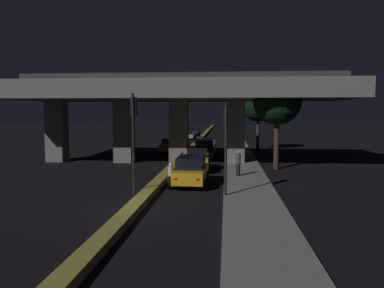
{
  "coord_description": "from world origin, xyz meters",
  "views": [
    {
      "loc": [
        4.11,
        -16.55,
        4.5
      ],
      "look_at": [
        0.9,
        18.31,
        1.42
      ],
      "focal_mm": 35.0,
      "sensor_mm": 36.0,
      "label": 1
    }
  ],
  "objects_px": {
    "car_dark_blue_fourth_oncoming": "(194,131)",
    "traffic_light_left_of_median": "(134,127)",
    "car_taxi_yellow_lead_oncoming": "(170,145)",
    "motorcycle_white_filtering_mid": "(182,161)",
    "car_dark_red_second_oncoming": "(180,139)",
    "car_dark_green_third": "(205,149)",
    "car_silver_third_oncoming": "(189,133)",
    "car_dark_blue_fourth": "(207,144)",
    "pedestrian_on_sidewalk": "(238,163)",
    "car_taxi_yellow_lead": "(191,170)",
    "traffic_light_right_of_median": "(226,135)",
    "motorcycle_red_filtering_near": "(171,177)",
    "car_taxi_yellow_second": "(197,160)",
    "street_lamp": "(228,109)"
  },
  "relations": [
    {
      "from": "car_taxi_yellow_second",
      "to": "car_dark_green_third",
      "type": "xyz_separation_m",
      "value": [
        0.21,
        6.91,
        0.18
      ]
    },
    {
      "from": "car_dark_blue_fourth_oncoming",
      "to": "motorcycle_red_filtering_near",
      "type": "bearing_deg",
      "value": 5.34
    },
    {
      "from": "car_silver_third_oncoming",
      "to": "traffic_light_left_of_median",
      "type": "bearing_deg",
      "value": 1.92
    },
    {
      "from": "street_lamp",
      "to": "pedestrian_on_sidewalk",
      "type": "height_order",
      "value": "street_lamp"
    },
    {
      "from": "car_taxi_yellow_second",
      "to": "car_taxi_yellow_lead",
      "type": "bearing_deg",
      "value": 178.44
    },
    {
      "from": "car_dark_green_third",
      "to": "pedestrian_on_sidewalk",
      "type": "xyz_separation_m",
      "value": [
        2.78,
        -10.0,
        0.03
      ]
    },
    {
      "from": "car_taxi_yellow_lead",
      "to": "car_dark_green_third",
      "type": "xyz_separation_m",
      "value": [
        0.16,
        12.6,
        0.07
      ]
    },
    {
      "from": "traffic_light_left_of_median",
      "to": "car_dark_blue_fourth",
      "type": "height_order",
      "value": "traffic_light_left_of_median"
    },
    {
      "from": "traffic_light_right_of_median",
      "to": "car_dark_blue_fourth",
      "type": "bearing_deg",
      "value": 95.3
    },
    {
      "from": "car_dark_blue_fourth",
      "to": "motorcycle_red_filtering_near",
      "type": "xyz_separation_m",
      "value": [
        -1.08,
        -20.95,
        -0.08
      ]
    },
    {
      "from": "pedestrian_on_sidewalk",
      "to": "car_dark_red_second_oncoming",
      "type": "bearing_deg",
      "value": 106.33
    },
    {
      "from": "motorcycle_red_filtering_near",
      "to": "motorcycle_white_filtering_mid",
      "type": "distance_m",
      "value": 7.16
    },
    {
      "from": "car_silver_third_oncoming",
      "to": "car_dark_green_third",
      "type": "bearing_deg",
      "value": 9.68
    },
    {
      "from": "car_taxi_yellow_second",
      "to": "car_silver_third_oncoming",
      "type": "bearing_deg",
      "value": 5.0
    },
    {
      "from": "motorcycle_white_filtering_mid",
      "to": "traffic_light_right_of_median",
      "type": "bearing_deg",
      "value": -158.81
    },
    {
      "from": "car_taxi_yellow_second",
      "to": "car_dark_blue_fourth",
      "type": "height_order",
      "value": "car_taxi_yellow_second"
    },
    {
      "from": "traffic_light_left_of_median",
      "to": "car_dark_red_second_oncoming",
      "type": "xyz_separation_m",
      "value": [
        -1.23,
        29.34,
        -2.78
      ]
    },
    {
      "from": "traffic_light_right_of_median",
      "to": "pedestrian_on_sidewalk",
      "type": "height_order",
      "value": "traffic_light_right_of_median"
    },
    {
      "from": "car_taxi_yellow_second",
      "to": "motorcycle_white_filtering_mid",
      "type": "height_order",
      "value": "car_taxi_yellow_second"
    },
    {
      "from": "car_dark_blue_fourth",
      "to": "car_taxi_yellow_lead",
      "type": "bearing_deg",
      "value": -177.44
    },
    {
      "from": "car_dark_red_second_oncoming",
      "to": "motorcycle_red_filtering_near",
      "type": "height_order",
      "value": "car_dark_red_second_oncoming"
    },
    {
      "from": "car_dark_blue_fourth",
      "to": "pedestrian_on_sidewalk",
      "type": "height_order",
      "value": "pedestrian_on_sidewalk"
    },
    {
      "from": "car_taxi_yellow_lead_oncoming",
      "to": "motorcycle_white_filtering_mid",
      "type": "distance_m",
      "value": 11.4
    },
    {
      "from": "car_dark_blue_fourth_oncoming",
      "to": "pedestrian_on_sidewalk",
      "type": "distance_m",
      "value": 45.39
    },
    {
      "from": "car_taxi_yellow_second",
      "to": "car_taxi_yellow_lead_oncoming",
      "type": "bearing_deg",
      "value": 16.27
    },
    {
      "from": "car_taxi_yellow_second",
      "to": "motorcycle_red_filtering_near",
      "type": "bearing_deg",
      "value": 168.09
    },
    {
      "from": "traffic_light_right_of_median",
      "to": "motorcycle_red_filtering_near",
      "type": "xyz_separation_m",
      "value": [
        -3.26,
        2.54,
        -2.68
      ]
    },
    {
      "from": "car_dark_blue_fourth_oncoming",
      "to": "traffic_light_left_of_median",
      "type": "bearing_deg",
      "value": 3.4
    },
    {
      "from": "car_taxi_yellow_lead",
      "to": "car_dark_red_second_oncoming",
      "type": "xyz_separation_m",
      "value": [
        -3.96,
        26.13,
        -0.01
      ]
    },
    {
      "from": "motorcycle_red_filtering_near",
      "to": "pedestrian_on_sidewalk",
      "type": "relative_size",
      "value": 1.19
    },
    {
      "from": "traffic_light_left_of_median",
      "to": "car_silver_third_oncoming",
      "type": "distance_m",
      "value": 40.39
    },
    {
      "from": "car_taxi_yellow_lead_oncoming",
      "to": "car_silver_third_oncoming",
      "type": "relative_size",
      "value": 1.07
    },
    {
      "from": "car_dark_green_third",
      "to": "car_dark_red_second_oncoming",
      "type": "relative_size",
      "value": 1.14
    },
    {
      "from": "motorcycle_white_filtering_mid",
      "to": "pedestrian_on_sidewalk",
      "type": "distance_m",
      "value": 5.82
    },
    {
      "from": "car_taxi_yellow_second",
      "to": "motorcycle_red_filtering_near",
      "type": "xyz_separation_m",
      "value": [
        -1.11,
        -6.35,
        -0.2
      ]
    },
    {
      "from": "car_dark_red_second_oncoming",
      "to": "car_taxi_yellow_lead_oncoming",
      "type": "bearing_deg",
      "value": -0.13
    },
    {
      "from": "car_silver_third_oncoming",
      "to": "car_dark_blue_fourth_oncoming",
      "type": "xyz_separation_m",
      "value": [
        -0.02,
        10.39,
        -0.12
      ]
    },
    {
      "from": "traffic_light_left_of_median",
      "to": "pedestrian_on_sidewalk",
      "type": "relative_size",
      "value": 3.22
    },
    {
      "from": "car_dark_blue_fourth",
      "to": "car_dark_blue_fourth_oncoming",
      "type": "xyz_separation_m",
      "value": [
        -3.86,
        27.18,
        0.16
      ]
    },
    {
      "from": "car_taxi_yellow_second",
      "to": "pedestrian_on_sidewalk",
      "type": "relative_size",
      "value": 2.5
    },
    {
      "from": "car_dark_blue_fourth_oncoming",
      "to": "motorcycle_red_filtering_near",
      "type": "relative_size",
      "value": 2.04
    },
    {
      "from": "car_taxi_yellow_lead",
      "to": "motorcycle_white_filtering_mid",
      "type": "distance_m",
      "value": 6.65
    },
    {
      "from": "car_dark_blue_fourth",
      "to": "car_dark_red_second_oncoming",
      "type": "distance_m",
      "value": 7.03
    },
    {
      "from": "traffic_light_right_of_median",
      "to": "street_lamp",
      "type": "distance_m",
      "value": 22.06
    },
    {
      "from": "car_dark_green_third",
      "to": "car_taxi_yellow_lead_oncoming",
      "type": "distance_m",
      "value": 6.49
    },
    {
      "from": "car_dark_blue_fourth",
      "to": "car_dark_blue_fourth_oncoming",
      "type": "relative_size",
      "value": 1.13
    },
    {
      "from": "car_dark_red_second_oncoming",
      "to": "car_taxi_yellow_lead",
      "type": "bearing_deg",
      "value": 8.61
    },
    {
      "from": "car_dark_blue_fourth",
      "to": "car_taxi_yellow_lead_oncoming",
      "type": "xyz_separation_m",
      "value": [
        -3.9,
        -2.69,
        0.11
      ]
    },
    {
      "from": "car_dark_green_third",
      "to": "motorcycle_red_filtering_near",
      "type": "height_order",
      "value": "car_dark_green_third"
    },
    {
      "from": "car_silver_third_oncoming",
      "to": "pedestrian_on_sidewalk",
      "type": "xyz_separation_m",
      "value": [
        6.85,
        -34.47,
        0.04
      ]
    }
  ]
}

